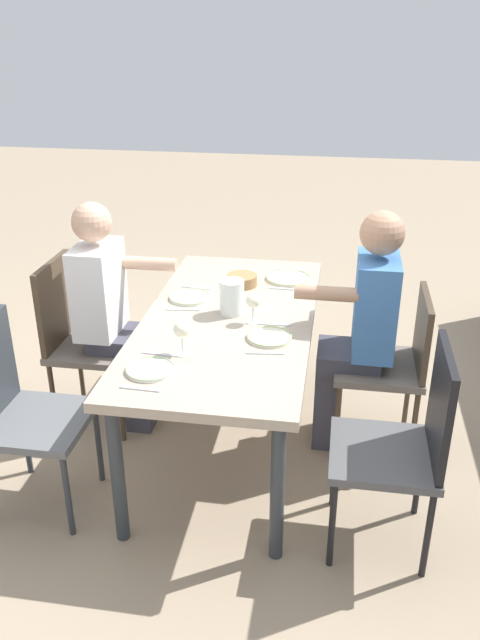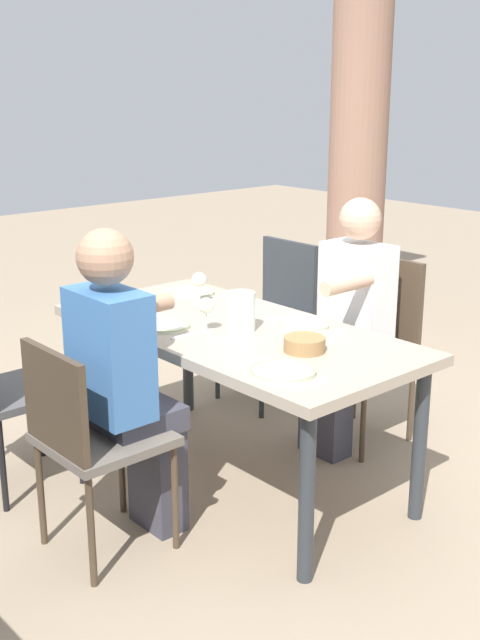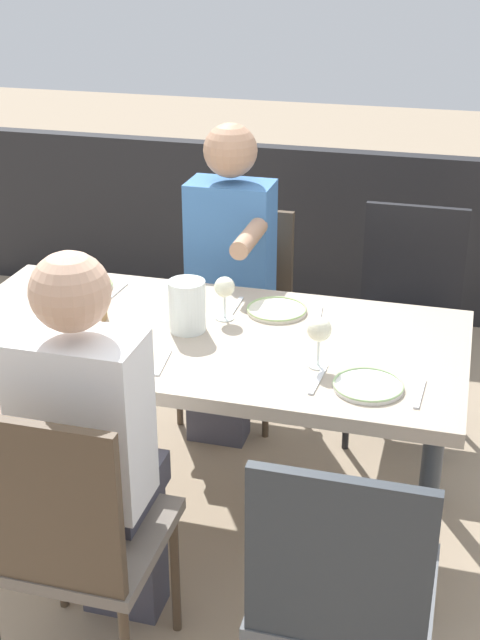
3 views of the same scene
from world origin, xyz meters
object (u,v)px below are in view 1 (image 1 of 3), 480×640
at_px(plate_0, 150,369).
at_px(plate_3, 288,278).
at_px(chair_west_north, 19,406).
at_px(plate_1, 269,337).
at_px(bread_basket, 242,280).
at_px(dining_table, 228,330).
at_px(wine_glass_1, 253,302).
at_px(chair_west_south, 406,439).
at_px(diner_woman_green, 360,326).
at_px(chair_mid_north, 79,333).
at_px(diner_man_white, 113,311).
at_px(wine_glass_0, 182,330).
at_px(water_pitcher, 232,299).
at_px(chair_mid_south, 394,359).
at_px(plate_2, 190,297).

xyz_separation_m(plate_0, plate_3, (1.14, -0.48, -0.00)).
distance_m(plate_0, plate_3, 1.24).
xyz_separation_m(chair_west_north, plate_3, (1.18, -1.09, 0.22)).
height_order(plate_1, bread_basket, bread_basket).
distance_m(dining_table, plate_3, 0.62).
relative_size(dining_table, wine_glass_1, 11.29).
bearing_deg(plate_1, plate_3, -1.26).
relative_size(dining_table, chair_west_south, 1.84).
xyz_separation_m(chair_west_south, diner_woman_green, (0.72, 0.19, 0.16)).
height_order(chair_west_north, chair_mid_north, chair_mid_north).
height_order(diner_man_white, bread_basket, diner_man_white).
height_order(dining_table, plate_0, plate_0).
relative_size(wine_glass_1, plate_3, 0.61).
relative_size(dining_table, plate_1, 8.20).
relative_size(chair_west_north, wine_glass_1, 5.99).
relative_size(chair_mid_north, diner_man_white, 0.74).
bearing_deg(chair_mid_north, plate_1, -105.90).
bearing_deg(diner_woman_green, plate_1, 125.55).
relative_size(diner_woman_green, plate_3, 5.14).
height_order(wine_glass_0, water_pitcher, water_pitcher).
bearing_deg(plate_1, diner_man_white, 70.53).
xyz_separation_m(chair_mid_south, plate_2, (0.10, 1.08, 0.23)).
xyz_separation_m(chair_mid_north, water_pitcher, (-0.05, -0.85, 0.28)).
bearing_deg(chair_mid_north, water_pitcher, -93.40).
relative_size(diner_woman_green, wine_glass_1, 8.36).
xyz_separation_m(chair_west_north, plate_0, (0.03, -0.61, 0.22)).
distance_m(diner_man_white, plate_1, 0.93).
relative_size(wine_glass_1, bread_basket, 0.90).
relative_size(chair_mid_north, water_pitcher, 5.35).
bearing_deg(diner_woman_green, chair_mid_north, 89.89).
height_order(chair_mid_south, diner_woman_green, diner_woman_green).
bearing_deg(wine_glass_0, chair_west_north, 105.80).
bearing_deg(dining_table, plate_3, -23.67).
height_order(diner_man_white, plate_0, diner_man_white).
xyz_separation_m(plate_0, plate_1, (0.38, -0.46, -0.00)).
distance_m(plate_3, water_pitcher, 0.56).
bearing_deg(plate_2, wine_glass_1, -122.88).
height_order(chair_west_north, plate_1, chair_west_north).
distance_m(water_pitcher, bread_basket, 0.38).
distance_m(diner_man_white, plate_2, 0.42).
bearing_deg(plate_1, chair_mid_north, 74.10).
relative_size(dining_table, chair_mid_south, 1.99).
height_order(chair_west_south, plate_2, chair_west_south).
bearing_deg(plate_2, diner_man_white, 103.03).
distance_m(wine_glass_1, plate_2, 0.46).
relative_size(plate_1, plate_2, 0.98).
bearing_deg(plate_2, plate_1, -130.35).
height_order(chair_west_south, plate_3, chair_west_south).
bearing_deg(plate_0, chair_west_north, 93.09).
relative_size(chair_west_south, bread_basket, 5.54).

